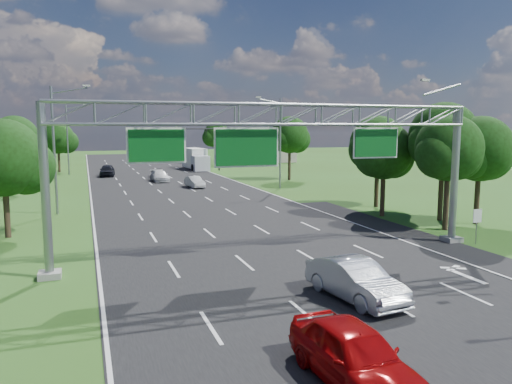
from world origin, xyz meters
name	(u,v)px	position (x,y,z in m)	size (l,w,h in m)	color
ground	(199,207)	(0.00, 30.00, 0.00)	(220.00, 220.00, 0.00)	#2F5118
road	(199,207)	(0.00, 30.00, 0.00)	(18.00, 180.00, 0.02)	black
road_flare	(413,236)	(10.20, 14.00, 0.00)	(3.00, 30.00, 0.02)	black
sign_gantry	(280,127)	(0.33, 12.00, 6.89)	(23.50, 1.00, 9.56)	gray
regulatory_sign	(477,219)	(12.40, 10.98, 1.51)	(0.60, 0.08, 2.10)	gray
traffic_signal	(197,138)	(7.48, 65.00, 5.17)	(12.21, 0.24, 7.00)	black
streetlight_l_near	(56,144)	(-11.30, 30.00, 5.58)	(2.97, 0.22, 10.16)	gray
streetlight_l_far	(69,136)	(-11.30, 65.00, 5.58)	(2.97, 0.22, 10.16)	gray
streetlight_r_mid	(279,139)	(11.30, 40.00, 5.58)	(2.97, 0.22, 10.16)	gray
tree_cluster_right	(424,148)	(14.80, 19.19, 5.31)	(9.91, 14.60, 8.68)	#2D2116
tree_verge_la	(5,162)	(-13.92, 22.04, 4.76)	(5.76, 4.80, 7.40)	#2D2116
tree_verge_lb	(16,141)	(-15.92, 45.04, 5.41)	(5.76, 4.80, 8.06)	#2D2116
tree_verge_lc	(59,140)	(-12.92, 70.04, 4.98)	(5.76, 4.80, 7.62)	#2D2116
tree_verge_rd	(290,137)	(16.08, 48.04, 5.63)	(5.76, 4.80, 8.28)	#2D2116
tree_verge_re	(217,136)	(14.08, 78.04, 5.20)	(5.76, 4.80, 7.84)	#2D2116
building_left	(2,154)	(-22.00, 78.00, 2.50)	(14.00, 10.00, 5.00)	#9E9785
building_right	(260,152)	(24.00, 82.00, 2.00)	(12.00, 9.00, 4.00)	#9E9785
red_coupe	(355,355)	(-2.66, -0.95, 0.83)	(1.96, 4.86, 1.66)	#9D0708
silver_sedan	(355,280)	(0.77, 4.92, 0.80)	(1.70, 4.87, 1.61)	#B1B5BD
car_queue_a	(160,176)	(-0.34, 51.61, 0.69)	(1.93, 4.75, 1.38)	silver
car_queue_b	(158,173)	(0.24, 56.80, 0.58)	(1.91, 4.14, 1.15)	black
car_queue_c	(107,170)	(-6.34, 60.77, 0.82)	(1.94, 4.82, 1.64)	black
car_queue_d	(194,182)	(2.50, 43.80, 0.64)	(1.35, 3.87, 1.28)	#B9B9B9
box_truck	(196,159)	(7.97, 68.58, 1.63)	(3.06, 9.11, 3.39)	white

